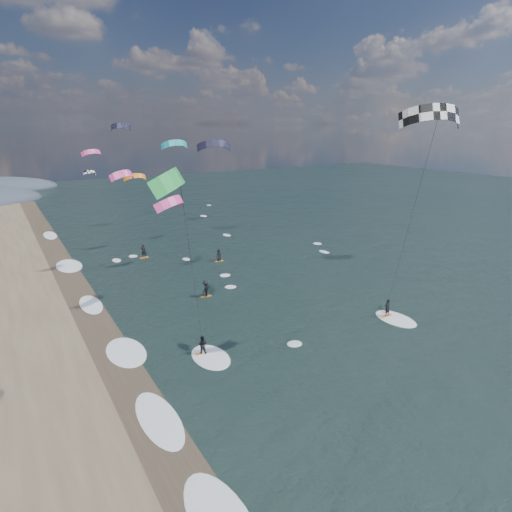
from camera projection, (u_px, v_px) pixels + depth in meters
ground at (370, 410)px, 26.52m from camera, size 260.00×260.00×0.00m
wet_sand_strip at (132, 388)px, 28.69m from camera, size 3.00×240.00×0.00m
kitesurfer_near_a at (428, 166)px, 29.68m from camera, size 7.81×9.02×18.61m
kitesurfer_near_b at (192, 252)px, 25.71m from camera, size 6.57×9.06×15.33m
far_kitesurfers at (194, 269)px, 49.58m from camera, size 8.96×17.42×1.80m
bg_kite_field at (132, 158)px, 64.07m from camera, size 12.86×72.17×10.96m
shoreline_surf at (130, 353)px, 33.16m from camera, size 2.40×79.40×0.11m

